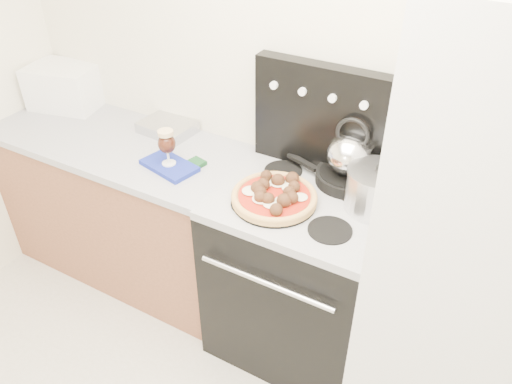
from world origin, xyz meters
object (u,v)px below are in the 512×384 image
Objects in this scene: toaster_oven at (65,86)px; tea_kettle at (350,151)px; oven_mitt at (169,166)px; base_cabinet at (130,210)px; beer_glass at (167,147)px; pizza at (274,195)px; stock_pot at (375,191)px; stove_body at (299,277)px; pizza_pan at (274,201)px; skillet at (347,178)px; fridge at (474,250)px.

toaster_oven is 1.75m from tea_kettle.
tea_kettle is (0.80, 0.27, 0.17)m from oven_mitt.
base_cabinet is 7.96× the size of beer_glass.
stock_pot is at bearing 23.68° from pizza.
tea_kettle is at bearing 8.54° from base_cabinet.
tea_kettle is at bearing 142.03° from stock_pot.
tea_kettle is (0.11, 0.21, 0.64)m from stove_body.
pizza is 1.61× the size of tea_kettle.
base_cabinet is at bearing -177.82° from stock_pot.
pizza_pan is at bearing -2.50° from beer_glass.
base_cabinet is 1.12m from pizza_pan.
skillet is (0.22, 0.30, -0.01)m from pizza.
beer_glass is 0.59m from pizza.
pizza is 1.28× the size of skillet.
tea_kettle is (0.22, 0.30, 0.13)m from pizza.
pizza is at bearing -2.50° from beer_glass.
stock_pot reaches higher than pizza.
skillet is 1.17× the size of stock_pot.
beer_glass is 0.59m from pizza_pan.
stove_body is 2.42× the size of pizza_pan.
stock_pot reaches higher than pizza_pan.
tea_kettle reaches higher than oven_mitt.
pizza is at bearing 180.00° from pizza_pan.
toaster_oven is 2.12× the size of beer_glass.
tea_kettle is 0.22m from stock_pot.
beer_glass reaches higher than pizza_pan.
skillet is at bearing 18.83° from beer_glass.
beer_glass is 0.50× the size of pizza_pan.
pizza_pan is at bearing -2.50° from oven_mitt.
stove_body is 3.86× the size of tea_kettle.
oven_mitt is at bearing -178.36° from fridge.
stock_pot is (0.97, 0.14, 0.10)m from oven_mitt.
toaster_oven is 1.58× the size of stock_pot.
oven_mitt reaches higher than stove_body.
fridge is at bearing -1.59° from base_cabinet.
fridge reaches higher than skillet.
base_cabinet is 0.76× the size of fridge.
tea_kettle is (-0.00, 0.00, 0.14)m from skillet.
stock_pot is at bearing -37.97° from skillet.
pizza_pan is (1.53, -0.29, -0.10)m from toaster_oven.
fridge is at bearing 4.64° from pizza.
tea_kettle is at bearing 18.83° from oven_mitt.
pizza reaches higher than skillet.
stove_body is 4.83× the size of beer_glass.
oven_mitt is 0.98m from stock_pot.
stove_body is 0.54m from pizza.
fridge is 0.81m from pizza.
toaster_oven is 1.75m from skillet.
oven_mitt is 0.85m from skillet.
base_cabinet is 5.95× the size of stock_pot.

